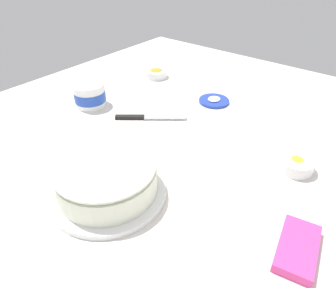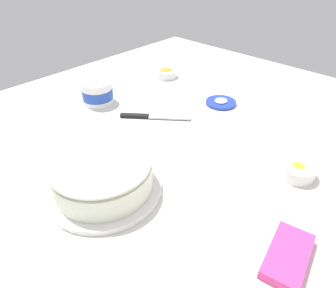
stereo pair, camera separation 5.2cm
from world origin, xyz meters
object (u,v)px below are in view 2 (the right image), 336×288
Objects in this scene: sprinkle_bowl_yellow at (297,170)px; sprinkle_bowl_orange at (166,73)px; spreading_knife at (149,116)px; frosting_tub at (97,92)px; frosted_cake at (102,175)px; frosting_tub_lid at (221,102)px; candy_box_lower at (288,256)px.

sprinkle_bowl_orange is at bearing -109.72° from sprinkle_bowl_yellow.
spreading_knife is 2.14× the size of sprinkle_bowl_orange.
frosting_tub is 0.56× the size of spreading_knife.
sprinkle_bowl_yellow is at bearing 139.35° from frosted_cake.
spreading_knife is (0.25, -0.12, -0.00)m from frosting_tub_lid.
frosting_tub_lid is at bearing 131.44° from frosting_tub.
frosted_cake is at bearing 31.28° from sprinkle_bowl_orange.
frosting_tub is 1.19× the size of sprinkle_bowl_orange.
frosted_cake is at bearing 5.55° from frosting_tub_lid.
spreading_knife is at bearing -25.25° from frosting_tub_lid.
sprinkle_bowl_orange is (-0.25, -0.69, -0.00)m from sprinkle_bowl_yellow.
candy_box_lower is (0.25, 0.09, -0.01)m from sprinkle_bowl_yellow.
sprinkle_bowl_orange is (-0.05, -0.32, 0.01)m from frosting_tub_lid.
sprinkle_bowl_yellow reaches higher than frosting_tub_lid.
spreading_knife is 1.44× the size of candy_box_lower.
candy_box_lower is at bearing 46.01° from frosting_tub_lid.
sprinkle_bowl_orange reaches higher than frosting_tub_lid.
sprinkle_bowl_orange reaches higher than spreading_knife.
frosting_tub is at bearing -124.89° from frosted_cake.
spreading_knife is 0.49m from sprinkle_bowl_yellow.
spreading_knife is at bearing -84.08° from sprinkle_bowl_yellow.
frosting_tub_lid is at bearing -118.24° from sprinkle_bowl_yellow.
spreading_knife is 2.19× the size of sprinkle_bowl_yellow.
sprinkle_bowl_yellow is (0.20, 0.37, 0.01)m from frosting_tub_lid.
frosted_cake is 0.36m from spreading_knife.
sprinkle_bowl_yellow is 0.26m from candy_box_lower.
frosted_cake is at bearing 28.59° from spreading_knife.
spreading_knife is (-0.32, -0.17, -0.04)m from frosted_cake.
sprinkle_bowl_orange is at bearing -146.01° from spreading_knife.
candy_box_lower is (0.49, 0.78, -0.01)m from sprinkle_bowl_orange.
sprinkle_bowl_yellow is 0.97× the size of sprinkle_bowl_orange.
spreading_knife is at bearing 101.86° from frosting_tub.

